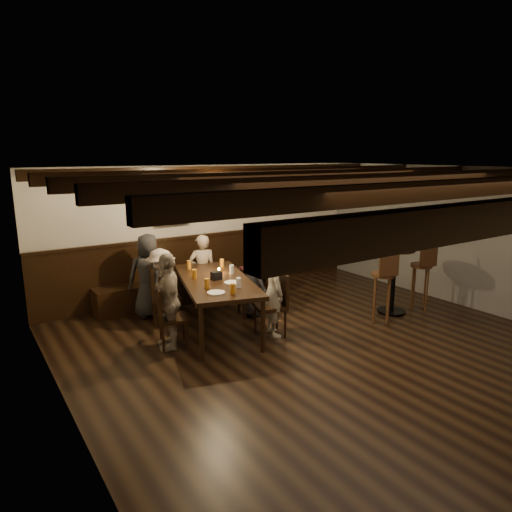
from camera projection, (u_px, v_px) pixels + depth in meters
room at (233, 249)px, 7.43m from camera, size 7.00×7.00×7.00m
dining_table at (216, 283)px, 6.76m from camera, size 1.50×2.29×0.79m
chair_left_near at (165, 306)px, 7.06m from camera, size 0.53×0.53×0.93m
chair_left_far at (172, 329)px, 6.23m from camera, size 0.49×0.49×0.86m
chair_right_near at (253, 297)px, 7.48m from camera, size 0.55×0.55×0.97m
chair_right_far at (271, 316)px, 6.65m from camera, size 0.52×0.52×0.92m
person_bench_left at (149, 275)px, 7.34m from camera, size 0.76×0.60×1.36m
person_bench_centre at (202, 272)px, 7.76m from camera, size 0.53×0.42×1.28m
person_bench_right at (255, 271)px, 7.88m from camera, size 0.71×0.62×1.24m
person_left_near at (162, 287)px, 6.99m from camera, size 0.64×0.87×1.20m
person_left_far at (169, 301)px, 6.14m from camera, size 0.53×0.84×1.33m
person_right_near at (255, 276)px, 7.41m from camera, size 0.58×0.73×1.32m
person_right_far at (273, 291)px, 6.57m from camera, size 0.44×0.55×1.33m
pint_a at (189, 265)px, 7.30m from camera, size 0.07×0.07×0.14m
pint_b at (222, 263)px, 7.41m from camera, size 0.07×0.07×0.14m
pint_c at (194, 274)px, 6.74m from camera, size 0.07×0.07×0.14m
pint_d at (232, 269)px, 7.00m from camera, size 0.07×0.07×0.14m
pint_e at (207, 283)px, 6.25m from camera, size 0.07×0.07×0.14m
pint_f at (238, 283)px, 6.28m from camera, size 0.07×0.07×0.14m
pint_g at (233, 289)px, 6.00m from camera, size 0.07×0.07×0.14m
plate_near at (216, 293)px, 6.05m from camera, size 0.24×0.24×0.01m
plate_far at (233, 283)px, 6.52m from camera, size 0.24×0.24×0.01m
condiment_caddy at (216, 276)px, 6.69m from camera, size 0.15×0.10×0.12m
candle at (219, 272)px, 7.05m from camera, size 0.05×0.05×0.05m
high_top_table at (394, 270)px, 7.48m from camera, size 0.63×0.63×1.11m
bar_stool_left at (382, 297)px, 7.11m from camera, size 0.39×0.41×1.13m
bar_stool_right at (420, 286)px, 7.69m from camera, size 0.38×0.40×1.13m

